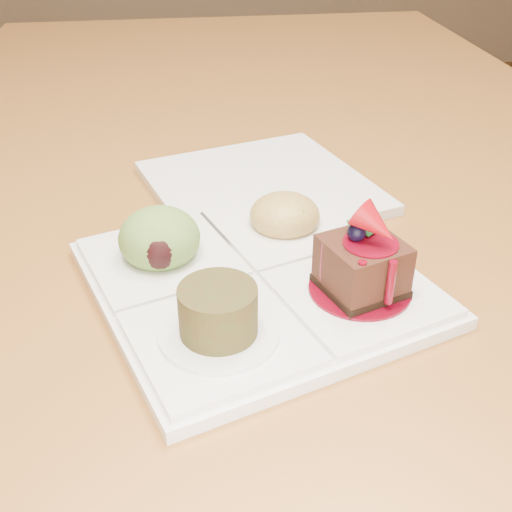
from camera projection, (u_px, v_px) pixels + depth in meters
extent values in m
cube|color=#925E25|center=(281.00, 187.00, 0.81)|extent=(1.00, 1.80, 0.04)
cylinder|color=#925E25|center=(56.00, 186.00, 1.66)|extent=(0.06, 0.06, 0.71)
cylinder|color=#925E25|center=(385.00, 167.00, 1.76)|extent=(0.06, 0.06, 0.71)
cube|color=white|center=(256.00, 283.00, 0.58)|extent=(0.35, 0.35, 0.01)
cube|color=white|center=(359.00, 293.00, 0.55)|extent=(0.16, 0.16, 0.01)
cube|color=white|center=(219.00, 338.00, 0.50)|extent=(0.16, 0.16, 0.01)
cube|color=white|center=(161.00, 258.00, 0.60)|extent=(0.16, 0.16, 0.01)
cube|color=white|center=(284.00, 226.00, 0.65)|extent=(0.16, 0.16, 0.01)
cylinder|color=#590310|center=(360.00, 289.00, 0.55)|extent=(0.09, 0.09, 0.00)
cube|color=black|center=(360.00, 287.00, 0.55)|extent=(0.08, 0.08, 0.01)
cube|color=#361B0E|center=(362.00, 263.00, 0.53)|extent=(0.08, 0.08, 0.04)
cylinder|color=#590310|center=(365.00, 242.00, 0.52)|extent=(0.05, 0.05, 0.00)
sphere|color=black|center=(356.00, 232.00, 0.52)|extent=(0.02, 0.02, 0.02)
cone|color=#A30A11|center=(377.00, 226.00, 0.51)|extent=(0.05, 0.05, 0.04)
cube|color=#114617|center=(365.00, 228.00, 0.53)|extent=(0.02, 0.02, 0.01)
cube|color=#114617|center=(355.00, 227.00, 0.53)|extent=(0.01, 0.02, 0.01)
cylinder|color=#590310|center=(360.00, 285.00, 0.51)|extent=(0.01, 0.01, 0.04)
cylinder|color=#590310|center=(391.00, 282.00, 0.51)|extent=(0.01, 0.01, 0.04)
cylinder|color=#590310|center=(324.00, 262.00, 0.54)|extent=(0.01, 0.01, 0.04)
cylinder|color=white|center=(219.00, 333.00, 0.50)|extent=(0.09, 0.09, 0.00)
cylinder|color=#412712|center=(218.00, 311.00, 0.49)|extent=(0.06, 0.06, 0.04)
cylinder|color=#472E0F|center=(217.00, 296.00, 0.48)|extent=(0.05, 0.05, 0.00)
ellipsoid|color=#5F8D39|center=(159.00, 238.00, 0.59)|extent=(0.08, 0.08, 0.06)
ellipsoid|color=black|center=(160.00, 252.00, 0.57)|extent=(0.04, 0.03, 0.03)
ellipsoid|color=gold|center=(285.00, 215.00, 0.64)|extent=(0.07, 0.07, 0.04)
cube|color=red|center=(299.00, 209.00, 0.65)|extent=(0.02, 0.02, 0.02)
cube|color=#44801B|center=(286.00, 202.00, 0.65)|extent=(0.02, 0.02, 0.02)
cube|color=red|center=(274.00, 207.00, 0.65)|extent=(0.02, 0.02, 0.01)
cube|color=#44801B|center=(273.00, 212.00, 0.64)|extent=(0.02, 0.02, 0.01)
cube|color=red|center=(284.00, 217.00, 0.63)|extent=(0.02, 0.02, 0.02)
cube|color=#44801B|center=(301.00, 215.00, 0.63)|extent=(0.02, 0.02, 0.02)
cube|color=white|center=(261.00, 187.00, 0.75)|extent=(0.29, 0.29, 0.01)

